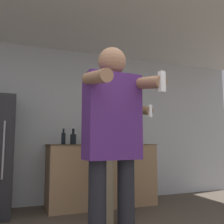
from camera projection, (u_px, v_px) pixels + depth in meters
name	position (u px, v px, depth m)	size (l,w,h in m)	color
wall_back	(61.00, 124.00, 4.15)	(7.00, 0.06, 2.55)	#B2B7BC
ceiling_slab	(85.00, 4.00, 2.90)	(7.00, 3.49, 0.05)	silver
counter	(101.00, 174.00, 3.94)	(1.69, 0.67, 0.95)	#997551
bottle_red_label	(63.00, 138.00, 3.80)	(0.06, 0.06, 0.26)	black
bottle_tall_gin	(110.00, 137.00, 4.07)	(0.09, 0.09, 0.32)	maroon
bottle_brown_liquor	(105.00, 136.00, 4.03)	(0.07, 0.07, 0.35)	black
bottle_amber_bourbon	(73.00, 138.00, 3.85)	(0.09, 0.09, 0.27)	black
bottle_green_wine	(134.00, 138.00, 4.22)	(0.07, 0.07, 0.29)	#563314
person_woman_foreground	(113.00, 137.00, 1.85)	(0.50, 0.50, 1.71)	black
person_man_side	(117.00, 145.00, 3.02)	(0.58, 0.57, 1.65)	#75664C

